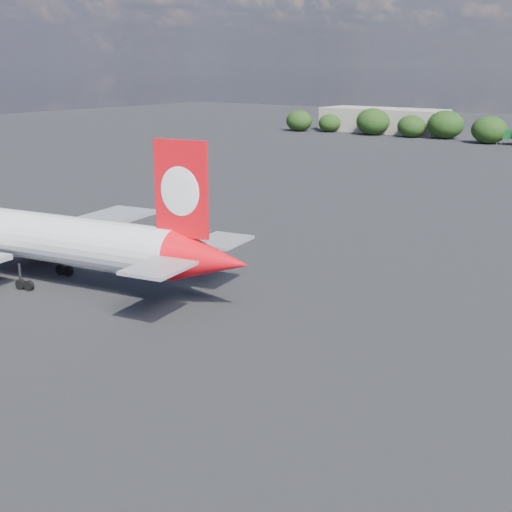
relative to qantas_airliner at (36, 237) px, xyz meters
The scene contains 4 objects.
ground 48.84m from the qantas_airliner, 73.12° to the left, with size 500.00×500.00×0.00m, color black.
qantas_airliner is the anchor object (origin of this frame).
terminal_building 185.62m from the qantas_airliner, 105.91° to the left, with size 42.00×16.00×8.00m.
highway_sign 162.56m from the qantas_airliner, 91.37° to the left, with size 6.00×0.30×4.50m.
Camera 1 is at (48.21, -30.83, 22.45)m, focal length 50.00 mm.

